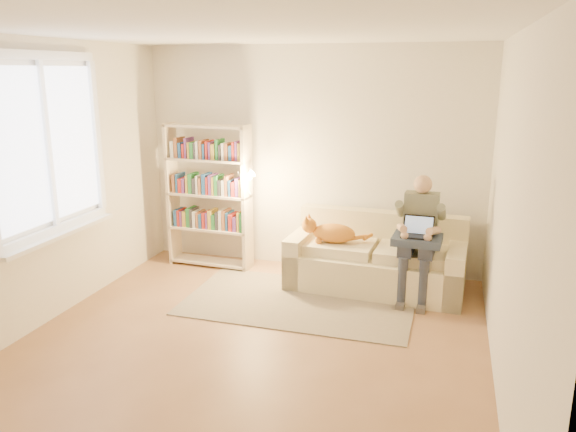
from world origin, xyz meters
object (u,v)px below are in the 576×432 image
(sofa, at_px, (376,262))
(bookshelf, at_px, (209,189))
(cat, at_px, (333,232))
(person, at_px, (419,230))
(laptop, at_px, (411,230))

(sofa, bearing_deg, bookshelf, 178.77)
(cat, distance_m, bookshelf, 1.61)
(sofa, relative_size, bookshelf, 1.11)
(person, xyz_separation_m, bookshelf, (-2.46, 0.33, 0.22))
(sofa, height_order, cat, sofa)
(person, height_order, laptop, person)
(sofa, relative_size, cat, 2.67)
(cat, height_order, laptop, laptop)
(person, xyz_separation_m, laptop, (-0.07, -0.10, 0.02))
(laptop, height_order, bookshelf, bookshelf)
(sofa, xyz_separation_m, laptop, (0.37, -0.27, 0.46))
(cat, xyz_separation_m, laptop, (0.83, -0.17, 0.14))
(person, height_order, bookshelf, bookshelf)
(cat, xyz_separation_m, bookshelf, (-1.56, 0.25, 0.33))
(sofa, bearing_deg, laptop, -32.38)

